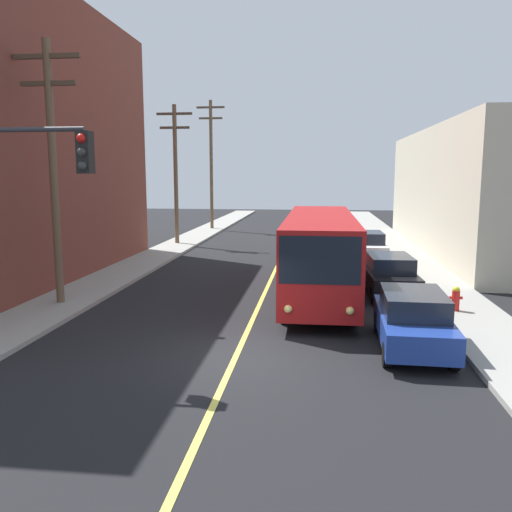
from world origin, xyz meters
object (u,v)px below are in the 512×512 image
(parked_car_white, at_px, (367,246))
(traffic_signal_left_corner, at_px, (11,194))
(utility_pole_far, at_px, (211,159))
(parked_car_black, at_px, (389,274))
(city_bus, at_px, (320,250))
(parked_car_blue, at_px, (413,320))
(utility_pole_mid, at_px, (176,168))
(utility_pole_near, at_px, (53,161))
(fire_hydrant, at_px, (456,298))

(parked_car_white, xyz_separation_m, traffic_signal_left_corner, (-10.29, -17.59, 3.46))
(traffic_signal_left_corner, bearing_deg, utility_pole_far, 92.92)
(utility_pole_far, bearing_deg, parked_car_black, -63.42)
(city_bus, distance_m, parked_car_white, 9.29)
(parked_car_blue, distance_m, utility_pole_far, 33.42)
(parked_car_black, bearing_deg, parked_car_white, 90.55)
(utility_pole_far, bearing_deg, parked_car_blue, -68.99)
(city_bus, distance_m, traffic_signal_left_corner, 11.86)
(city_bus, bearing_deg, utility_pole_mid, 124.44)
(utility_pole_near, distance_m, fire_hydrant, 14.86)
(utility_pole_near, bearing_deg, parked_car_blue, -16.32)
(city_bus, xyz_separation_m, parked_car_black, (2.77, 0.16, -0.98))
(parked_car_blue, bearing_deg, utility_pole_far, 111.01)
(utility_pole_far, xyz_separation_m, fire_hydrant, (13.95, -26.92, -5.51))
(utility_pole_near, relative_size, utility_pole_mid, 1.00)
(parked_car_blue, bearing_deg, fire_hydrant, 61.51)
(parked_car_black, xyz_separation_m, parked_car_white, (-0.08, 8.68, 0.00))
(parked_car_white, bearing_deg, utility_pole_far, 127.82)
(parked_car_blue, bearing_deg, traffic_signal_left_corner, -167.73)
(parked_car_white, xyz_separation_m, utility_pole_near, (-12.13, -11.87, 4.42))
(parked_car_black, xyz_separation_m, utility_pole_mid, (-12.45, 13.95, 4.40))
(parked_car_white, distance_m, traffic_signal_left_corner, 20.67)
(utility_pole_mid, height_order, utility_pole_far, utility_pole_far)
(parked_car_white, bearing_deg, city_bus, -106.88)
(parked_car_black, height_order, traffic_signal_left_corner, traffic_signal_left_corner)
(utility_pole_mid, bearing_deg, utility_pole_far, 87.84)
(city_bus, distance_m, parked_car_black, 2.94)
(utility_pole_mid, distance_m, utility_pole_far, 10.20)
(city_bus, xyz_separation_m, utility_pole_far, (-9.30, 24.28, 4.28))
(city_bus, distance_m, parked_car_blue, 7.08)
(parked_car_black, bearing_deg, utility_pole_near, -165.36)
(parked_car_blue, bearing_deg, parked_car_white, 89.46)
(parked_car_black, xyz_separation_m, traffic_signal_left_corner, (-10.38, -8.91, 3.46))
(fire_hydrant, bearing_deg, parked_car_black, 123.83)
(parked_car_white, bearing_deg, utility_pole_mid, 156.90)
(city_bus, height_order, utility_pole_mid, utility_pole_mid)
(fire_hydrant, bearing_deg, parked_car_blue, -118.49)
(utility_pole_near, bearing_deg, traffic_signal_left_corner, -72.20)
(city_bus, bearing_deg, fire_hydrant, -29.66)
(utility_pole_mid, bearing_deg, traffic_signal_left_corner, -84.83)
(city_bus, xyz_separation_m, fire_hydrant, (4.65, -2.65, -1.23))
(parked_car_blue, relative_size, utility_pole_near, 0.48)
(parked_car_white, bearing_deg, parked_car_black, -89.45)
(parked_car_white, distance_m, fire_hydrant, 11.66)
(parked_car_blue, height_order, utility_pole_far, utility_pole_far)
(city_bus, xyz_separation_m, utility_pole_near, (-9.45, -3.03, 3.44))
(parked_car_white, height_order, utility_pole_far, utility_pole_far)
(city_bus, height_order, fire_hydrant, city_bus)
(utility_pole_mid, bearing_deg, city_bus, -55.56)
(city_bus, relative_size, parked_car_black, 2.73)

